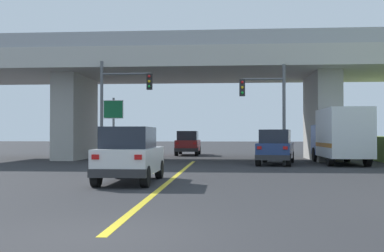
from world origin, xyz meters
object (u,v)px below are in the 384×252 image
Objects in this scene: suv_lead at (130,155)px; sedan_oncoming at (188,143)px; box_truck at (341,136)px; traffic_signal_farside at (118,99)px; highway_sign at (113,116)px; traffic_signal_nearside at (269,103)px; suv_crossing at (276,147)px.

suv_lead is 0.97× the size of sedan_oncoming.
suv_lead is at bearing -132.05° from box_truck.
box_truck reaches higher than sedan_oncoming.
highway_sign is (-0.79, 2.14, -0.93)m from traffic_signal_farside.
sedan_oncoming is 10.61m from highway_sign.
box_truck is at bearing 19.89° from traffic_signal_nearside.
suv_lead is 11.66m from traffic_signal_nearside.
traffic_signal_farside is at bearing -177.45° from box_truck.
highway_sign is (-4.02, -9.63, 1.92)m from sedan_oncoming.
suv_lead is 0.89× the size of suv_crossing.
sedan_oncoming is at bearing 113.90° from traffic_signal_nearside.
suv_lead is at bearing -74.45° from traffic_signal_farside.
sedan_oncoming is (0.26, 22.47, 0.00)m from suv_lead.
sedan_oncoming is 0.79× the size of traffic_signal_nearside.
highway_sign reaches higher than box_truck.
traffic_signal_farside is (-9.32, 0.00, 2.85)m from suv_crossing.
traffic_signal_farside is at bearing -69.80° from highway_sign.
highway_sign is (-13.95, 1.55, 1.26)m from box_truck.
sedan_oncoming is 14.15m from traffic_signal_nearside.
box_truck is 1.15× the size of traffic_signal_nearside.
traffic_signal_nearside is 1.39× the size of highway_sign.
highway_sign is at bearing 178.45° from suv_crossing.
traffic_signal_farside reaches higher than sedan_oncoming.
highway_sign is at bearing -112.66° from sedan_oncoming.
sedan_oncoming is (-6.09, 11.77, -0.00)m from suv_crossing.
suv_crossing is 1.20× the size of highway_sign.
box_truck is at bearing 2.55° from traffic_signal_farside.
highway_sign reaches higher than sedan_oncoming.
suv_crossing is 9.75m from traffic_signal_farside.
suv_crossing is at bearing -11.95° from highway_sign.
highway_sign reaches higher than suv_crossing.
box_truck reaches higher than suv_lead.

